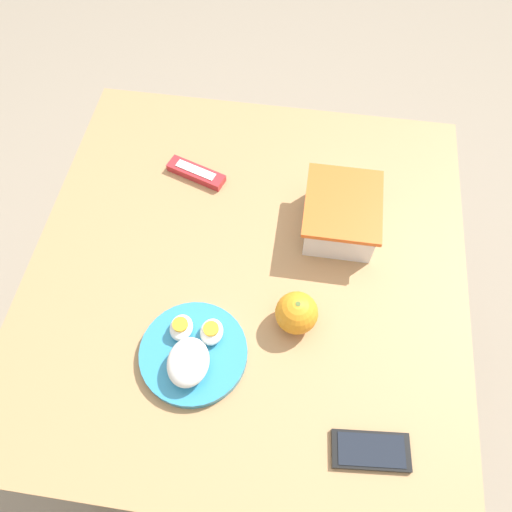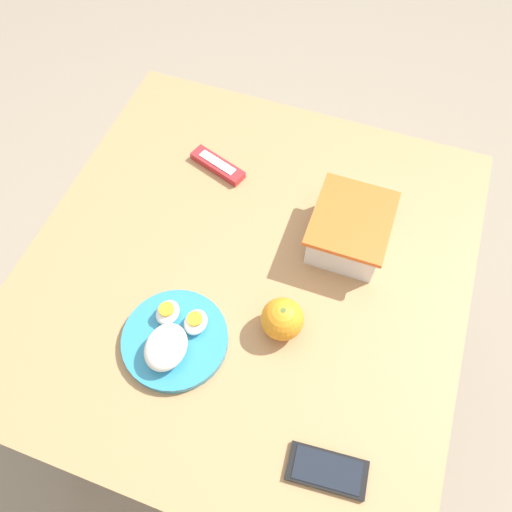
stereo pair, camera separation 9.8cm
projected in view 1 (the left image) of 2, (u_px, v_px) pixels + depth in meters
The scene contains 7 objects.
ground_plane at pixel (250, 375), 1.64m from camera, with size 10.00×10.00×0.00m, color gray.
table at pixel (247, 286), 1.08m from camera, with size 0.92×0.88×0.73m.
food_container at pixel (341, 216), 1.02m from camera, with size 0.18×0.15×0.09m.
orange_fruit at pixel (297, 313), 0.91m from camera, with size 0.08×0.08×0.08m.
rice_plate at pixel (192, 353), 0.89m from camera, with size 0.20×0.20×0.07m.
candy_bar at pixel (196, 173), 1.12m from camera, with size 0.08×0.14×0.02m.
cell_phone at pixel (371, 450), 0.83m from camera, with size 0.07×0.13×0.01m.
Camera 1 is at (0.48, 0.09, 1.62)m, focal length 35.00 mm.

